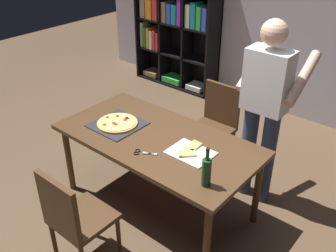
{
  "coord_description": "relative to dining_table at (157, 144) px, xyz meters",
  "views": [
    {
      "loc": [
        1.9,
        -2.12,
        2.51
      ],
      "look_at": [
        0.0,
        0.15,
        0.8
      ],
      "focal_mm": 40.89,
      "sensor_mm": 36.0,
      "label": 1
    }
  ],
  "objects": [
    {
      "name": "chair_near_camera",
      "position": [
        -0.0,
        -0.95,
        -0.17
      ],
      "size": [
        0.42,
        0.42,
        0.9
      ],
      "color": "#472D19",
      "rests_on": "ground_plane"
    },
    {
      "name": "bookshelf",
      "position": [
        -1.71,
        2.38,
        0.38
      ],
      "size": [
        1.4,
        0.35,
        1.95
      ],
      "color": "black",
      "rests_on": "ground_plane"
    },
    {
      "name": "wine_bottle",
      "position": [
        0.7,
        -0.26,
        0.19
      ],
      "size": [
        0.07,
        0.07,
        0.32
      ],
      "color": "#194723",
      "rests_on": "dining_table"
    },
    {
      "name": "ground_plane",
      "position": [
        0.0,
        0.0,
        -0.68
      ],
      "size": [
        12.0,
        12.0,
        0.0
      ],
      "primitive_type": "plane",
      "color": "brown"
    },
    {
      "name": "back_wall",
      "position": [
        0.0,
        2.6,
        0.72
      ],
      "size": [
        6.4,
        0.1,
        2.8
      ],
      "primitive_type": "cube",
      "color": "#BCB7C6",
      "rests_on": "ground_plane"
    },
    {
      "name": "pizza_slices_on_towel",
      "position": [
        0.37,
        -0.0,
        0.08
      ],
      "size": [
        0.36,
        0.29,
        0.03
      ],
      "color": "white",
      "rests_on": "dining_table"
    },
    {
      "name": "dining_table",
      "position": [
        0.0,
        0.0,
        0.0
      ],
      "size": [
        1.81,
        0.93,
        0.75
      ],
      "color": "#4C331E",
      "rests_on": "ground_plane"
    },
    {
      "name": "chair_far_side",
      "position": [
        0.0,
        0.95,
        -0.17
      ],
      "size": [
        0.42,
        0.42,
        0.9
      ],
      "color": "#472D19",
      "rests_on": "ground_plane"
    },
    {
      "name": "pepperoni_pizza_on_tray",
      "position": [
        -0.43,
        -0.07,
        0.09
      ],
      "size": [
        0.43,
        0.43,
        0.04
      ],
      "color": "#2D2D33",
      "rests_on": "dining_table"
    },
    {
      "name": "person_serving_pizza",
      "position": [
        0.63,
        0.73,
        0.32
      ],
      "size": [
        0.55,
        0.54,
        1.75
      ],
      "color": "#38476B",
      "rests_on": "ground_plane"
    },
    {
      "name": "kitchen_scissors",
      "position": [
        0.06,
        -0.26,
        0.08
      ],
      "size": [
        0.2,
        0.14,
        0.01
      ],
      "color": "silver",
      "rests_on": "dining_table"
    }
  ]
}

